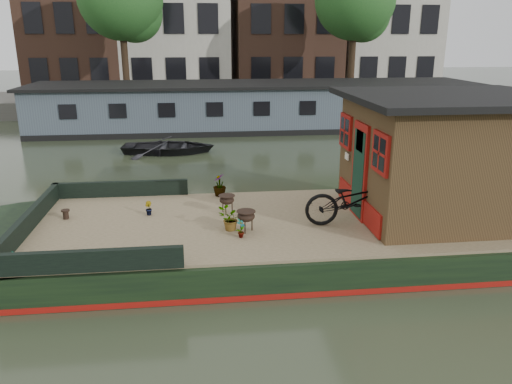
{
  "coord_description": "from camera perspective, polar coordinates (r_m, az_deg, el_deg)",
  "views": [
    {
      "loc": [
        -2.7,
        -9.18,
        4.12
      ],
      "look_at": [
        -1.58,
        0.5,
        1.08
      ],
      "focal_mm": 35.0,
      "sensor_mm": 36.0,
      "label": 1
    }
  ],
  "objects": [
    {
      "name": "bow_bulwark",
      "position": [
        10.04,
        -19.88,
        -2.94
      ],
      "size": [
        3.0,
        4.0,
        0.35
      ],
      "color": "black",
      "rests_on": "houseboat_deck"
    },
    {
      "name": "potted_plant_c",
      "position": [
        9.32,
        -3.03,
        -3.11
      ],
      "size": [
        0.5,
        0.47,
        0.45
      ],
      "primitive_type": "imported",
      "rotation": [
        0.0,
        0.0,
        3.5
      ],
      "color": "brown",
      "rests_on": "houseboat_deck"
    },
    {
      "name": "quay",
      "position": [
        30.03,
        -1.42,
        10.28
      ],
      "size": [
        60.0,
        6.0,
        0.9
      ],
      "primitive_type": "cube",
      "color": "#47443F",
      "rests_on": "ground"
    },
    {
      "name": "brazier_rear",
      "position": [
        10.25,
        -3.35,
        -1.39
      ],
      "size": [
        0.42,
        0.42,
        0.39
      ],
      "primitive_type": null,
      "rotation": [
        0.0,
        0.0,
        -0.19
      ],
      "color": "black",
      "rests_on": "houseboat_deck"
    },
    {
      "name": "potted_plant_b",
      "position": [
        10.37,
        -12.2,
        -1.82
      ],
      "size": [
        0.2,
        0.2,
        0.29
      ],
      "primitive_type": "imported",
      "rotation": [
        0.0,
        0.0,
        2.19
      ],
      "color": "brown",
      "rests_on": "houseboat_deck"
    },
    {
      "name": "tree_left",
      "position": [
        28.55,
        -14.9,
        20.33
      ],
      "size": [
        4.4,
        4.4,
        7.4
      ],
      "color": "#332316",
      "rests_on": "quay"
    },
    {
      "name": "houseboat_deck",
      "position": [
        10.19,
        9.18,
        -2.99
      ],
      "size": [
        11.8,
        3.8,
        0.05
      ],
      "primitive_type": "cube",
      "color": "#97815D",
      "rests_on": "houseboat_hull"
    },
    {
      "name": "tree_right",
      "position": [
        29.66,
        11.49,
        20.42
      ],
      "size": [
        4.4,
        4.4,
        7.4
      ],
      "color": "#332316",
      "rests_on": "quay"
    },
    {
      "name": "ground",
      "position": [
        10.42,
        9.01,
        -6.22
      ],
      "size": [
        120.0,
        120.0,
        0.0
      ],
      "primitive_type": "plane",
      "color": "#29311F",
      "rests_on": "ground"
    },
    {
      "name": "bicycle",
      "position": [
        9.7,
        11.12,
        -0.93
      ],
      "size": [
        1.91,
        0.77,
        0.98
      ],
      "primitive_type": "imported",
      "rotation": [
        0.0,
        0.0,
        1.51
      ],
      "color": "black",
      "rests_on": "houseboat_deck"
    },
    {
      "name": "brazier_front",
      "position": [
        9.28,
        -1.14,
        -3.34
      ],
      "size": [
        0.38,
        0.38,
        0.4
      ],
      "primitive_type": null,
      "rotation": [
        0.0,
        0.0,
        -0.03
      ],
      "color": "black",
      "rests_on": "houseboat_deck"
    },
    {
      "name": "bollard_port",
      "position": [
        10.63,
        -20.92,
        -2.4
      ],
      "size": [
        0.17,
        0.17,
        0.19
      ],
      "primitive_type": "cylinder",
      "color": "black",
      "rests_on": "houseboat_deck"
    },
    {
      "name": "dinghy",
      "position": [
        18.84,
        -9.96,
        5.5
      ],
      "size": [
        3.59,
        2.71,
        0.7
      ],
      "primitive_type": "imported",
      "rotation": [
        0.0,
        0.0,
        1.48
      ],
      "color": "black",
      "rests_on": "ground"
    },
    {
      "name": "potted_plant_a",
      "position": [
        9.0,
        -1.75,
        -4.18
      ],
      "size": [
        0.21,
        0.23,
        0.36
      ],
      "primitive_type": "imported",
      "rotation": [
        0.0,
        0.0,
        0.95
      ],
      "color": "maroon",
      "rests_on": "houseboat_deck"
    },
    {
      "name": "potted_plant_e",
      "position": [
        8.69,
        -25.73,
        -7.01
      ],
      "size": [
        0.13,
        0.17,
        0.3
      ],
      "primitive_type": "imported",
      "rotation": [
        0.0,
        0.0,
        1.42
      ],
      "color": "#A75531",
      "rests_on": "houseboat_deck"
    },
    {
      "name": "bollard_stbd",
      "position": [
        8.65,
        -24.59,
        -7.36
      ],
      "size": [
        0.16,
        0.16,
        0.18
      ],
      "primitive_type": "cylinder",
      "color": "black",
      "rests_on": "houseboat_deck"
    },
    {
      "name": "far_houseboat",
      "position": [
        23.55,
        0.04,
        9.62
      ],
      "size": [
        20.4,
        4.4,
        2.11
      ],
      "color": "#43505A",
      "rests_on": "ground"
    },
    {
      "name": "potted_plant_d",
      "position": [
        11.36,
        -4.19,
        0.82
      ],
      "size": [
        0.31,
        0.31,
        0.52
      ],
      "primitive_type": "imported",
      "rotation": [
        0.0,
        0.0,
        4.62
      ],
      "color": "brown",
      "rests_on": "houseboat_deck"
    },
    {
      "name": "houseboat_hull",
      "position": [
        10.05,
        1.72,
        -5.22
      ],
      "size": [
        14.01,
        4.02,
        0.6
      ],
      "color": "black",
      "rests_on": "ground"
    },
    {
      "name": "cabin",
      "position": [
        10.64,
        20.95,
        3.98
      ],
      "size": [
        4.0,
        3.5,
        2.42
      ],
      "color": "#2F2112",
      "rests_on": "houseboat_deck"
    }
  ]
}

